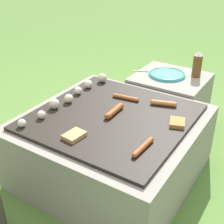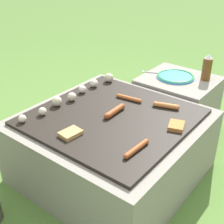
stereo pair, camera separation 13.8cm
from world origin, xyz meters
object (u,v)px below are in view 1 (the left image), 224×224
at_px(sausage_front_center, 143,147).
at_px(condiment_bottle, 197,65).
at_px(plate_colorful, 167,74).
at_px(fork_utensil, 146,71).

bearing_deg(sausage_front_center, condiment_bottle, 5.21).
height_order(plate_colorful, fork_utensil, plate_colorful).
bearing_deg(fork_utensil, condiment_bottle, -71.97).
xyz_separation_m(sausage_front_center, condiment_bottle, (0.94, 0.09, 0.07)).
bearing_deg(condiment_bottle, plate_colorful, 116.51).
xyz_separation_m(condiment_bottle, fork_utensil, (-0.10, 0.32, -0.08)).
bearing_deg(condiment_bottle, fork_utensil, 108.03).
relative_size(plate_colorful, condiment_bottle, 1.41).
xyz_separation_m(plate_colorful, fork_utensil, (-0.02, 0.15, -0.01)).
distance_m(plate_colorful, fork_utensil, 0.15).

